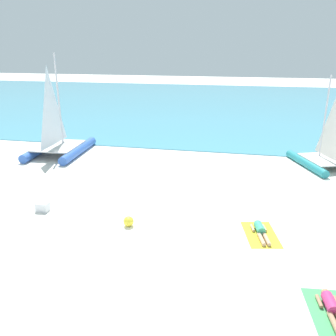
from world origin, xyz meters
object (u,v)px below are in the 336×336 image
at_px(sunbather_right, 332,308).
at_px(beach_ball, 129,221).
at_px(sailboat_teal, 325,154).
at_px(sunbather_left, 260,230).
at_px(towel_right, 332,313).
at_px(sailboat_blue, 58,140).
at_px(cooler_box, 43,207).
at_px(towel_left, 261,234).

relative_size(sunbather_right, beach_ball, 4.04).
xyz_separation_m(sailboat_teal, sunbather_left, (-3.74, -8.47, -0.61)).
height_order(towel_right, sunbather_right, sunbather_right).
relative_size(sailboat_blue, beach_ball, 15.64).
relative_size(sunbather_left, towel_right, 0.82).
xyz_separation_m(sailboat_teal, sunbather_right, (-2.09, -12.20, -0.61)).
bearing_deg(sailboat_teal, sunbather_left, -135.41).
height_order(towel_right, cooler_box, cooler_box).
height_order(sunbather_right, cooler_box, cooler_box).
bearing_deg(towel_right, towel_left, 113.66).
bearing_deg(cooler_box, towel_left, -0.89).
bearing_deg(towel_right, sailboat_blue, 140.10).
distance_m(sailboat_teal, sunbather_right, 12.39).
xyz_separation_m(sailboat_teal, cooler_box, (-12.46, -8.40, -0.56)).
height_order(towel_left, towel_right, same).
bearing_deg(beach_ball, sailboat_blue, 131.57).
bearing_deg(sunbather_right, sailboat_teal, 74.67).
relative_size(sailboat_blue, cooler_box, 12.13).
relative_size(sailboat_teal, beach_ball, 12.86).
distance_m(sailboat_teal, towel_right, 12.46).
bearing_deg(beach_ball, cooler_box, 172.55).
bearing_deg(sailboat_teal, beach_ball, -155.59).
distance_m(sailboat_teal, cooler_box, 15.04).
bearing_deg(sunbather_right, towel_right, -90.00).
height_order(sailboat_blue, cooler_box, sailboat_blue).
bearing_deg(sunbather_right, towel_left, 108.37).
bearing_deg(cooler_box, sunbather_right, -20.13).
bearing_deg(sunbather_right, beach_ball, 147.53).
bearing_deg(sailboat_teal, sunbather_right, -121.34).
relative_size(towel_right, beach_ball, 4.90).
xyz_separation_m(towel_left, towel_right, (1.64, -3.73, 0.00)).
height_order(sailboat_teal, towel_right, sailboat_teal).
xyz_separation_m(sunbather_left, beach_ball, (-4.86, -0.44, 0.06)).
bearing_deg(cooler_box, sunbather_left, -0.46).
bearing_deg(towel_right, cooler_box, 159.56).
relative_size(sailboat_blue, sunbather_left, 3.88).
bearing_deg(towel_left, towel_right, -66.34).
relative_size(sunbather_left, sunbather_right, 1.00).
xyz_separation_m(sailboat_blue, cooler_box, (3.27, -7.54, -0.72)).
distance_m(beach_ball, cooler_box, 3.90).
bearing_deg(sunbather_left, sailboat_teal, 54.47).
distance_m(sailboat_teal, beach_ball, 12.38).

